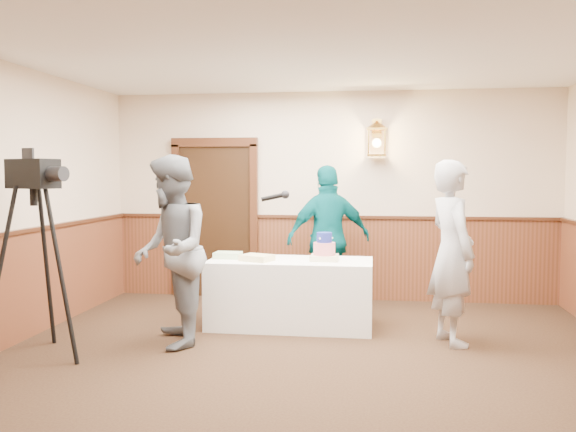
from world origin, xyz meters
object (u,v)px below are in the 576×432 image
at_px(assistant_p, 329,238).
at_px(interviewer, 171,251).
at_px(tiered_cake, 324,249).
at_px(sheet_cake_yellow, 257,258).
at_px(tv_camera_rig, 36,269).
at_px(sheet_cake_green, 228,255).
at_px(baker, 452,252).
at_px(display_table, 290,293).

bearing_deg(assistant_p, interviewer, 28.23).
height_order(tiered_cake, sheet_cake_yellow, tiered_cake).
xyz_separation_m(tiered_cake, assistant_p, (-0.01, 0.84, 0.03)).
bearing_deg(interviewer, tv_camera_rig, -84.35).
distance_m(sheet_cake_green, baker, 2.45).
distance_m(display_table, tv_camera_rig, 2.65).
xyz_separation_m(sheet_cake_yellow, baker, (2.04, -0.31, 0.14)).
bearing_deg(assistant_p, baker, 113.41).
height_order(baker, tv_camera_rig, baker).
bearing_deg(sheet_cake_green, tv_camera_rig, -134.09).
bearing_deg(tv_camera_rig, sheet_cake_yellow, 53.93).
xyz_separation_m(sheet_cake_green, interviewer, (-0.34, -0.94, 0.16)).
relative_size(sheet_cake_yellow, assistant_p, 0.18).
bearing_deg(interviewer, sheet_cake_green, 139.18).
height_order(tiered_cake, tv_camera_rig, tv_camera_rig).
bearing_deg(tiered_cake, sheet_cake_green, 178.26).
bearing_deg(baker, assistant_p, 26.43).
relative_size(sheet_cake_green, baker, 0.16).
distance_m(tiered_cake, assistant_p, 0.84).
xyz_separation_m(tiered_cake, tv_camera_rig, (-2.54, -1.46, -0.05)).
height_order(tiered_cake, assistant_p, assistant_p).
distance_m(tiered_cake, interviewer, 1.71).
bearing_deg(tv_camera_rig, tiered_cake, 47.60).
bearing_deg(assistant_p, sheet_cake_yellow, 30.99).
bearing_deg(tv_camera_rig, sheet_cake_green, 63.64).
xyz_separation_m(sheet_cake_green, baker, (2.40, -0.47, 0.14)).
height_order(sheet_cake_yellow, tv_camera_rig, tv_camera_rig).
bearing_deg(sheet_cake_yellow, interviewer, -132.39).
distance_m(display_table, interviewer, 1.51).
bearing_deg(sheet_cake_yellow, baker, -8.61).
height_order(sheet_cake_green, assistant_p, assistant_p).
relative_size(interviewer, baker, 1.03).
height_order(tiered_cake, baker, baker).
height_order(sheet_cake_yellow, assistant_p, assistant_p).
relative_size(sheet_cake_green, tv_camera_rig, 0.16).
relative_size(tiered_cake, interviewer, 0.16).
height_order(sheet_cake_green, tv_camera_rig, tv_camera_rig).
distance_m(sheet_cake_yellow, tv_camera_rig, 2.25).
relative_size(display_table, tiered_cake, 5.82).
bearing_deg(sheet_cake_green, display_table, -2.57).
relative_size(display_table, tv_camera_rig, 0.98).
bearing_deg(sheet_cake_green, assistant_p, 36.55).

